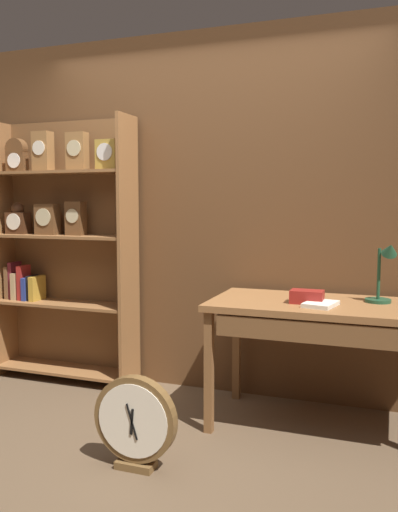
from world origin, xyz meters
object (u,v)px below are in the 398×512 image
toolbox_small (307,297)px  open_repair_manual (321,304)px  desk_lamp (384,272)px  round_clock_large (135,422)px  bookshelf (60,243)px  workbench (332,317)px

toolbox_small → open_repair_manual: toolbox_small is taller
desk_lamp → toolbox_small: size_ratio=1.99×
open_repair_manual → round_clock_large: open_repair_manual is taller
bookshelf → open_repair_manual: bookshelf is taller
workbench → round_clock_large: size_ratio=2.97×
toolbox_small → round_clock_large: bearing=-133.6°
bookshelf → workbench: 2.15m
bookshelf → workbench: bookshelf is taller
toolbox_small → workbench: bearing=13.2°
bookshelf → round_clock_large: (1.20, -1.11, -0.82)m
workbench → desk_lamp: 0.41m
workbench → round_clock_large: 1.30m
workbench → open_repair_manual: 0.15m
desk_lamp → round_clock_large: bearing=-141.2°
bookshelf → workbench: size_ratio=1.37×
workbench → desk_lamp: size_ratio=3.82×
bookshelf → desk_lamp: bookshelf is taller
toolbox_small → round_clock_large: toolbox_small is taller
bookshelf → toolbox_small: 1.99m
desk_lamp → open_repair_manual: 0.44m
workbench → desk_lamp: bearing=23.9°
desk_lamp → open_repair_manual: desk_lamp is taller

